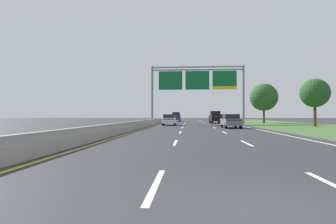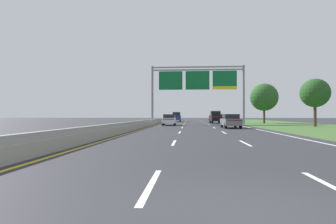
# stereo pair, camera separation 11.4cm
# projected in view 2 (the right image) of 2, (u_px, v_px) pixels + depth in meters

# --- Properties ---
(ground_plane) EXTENTS (220.00, 220.00, 0.00)m
(ground_plane) POSITION_uv_depth(u_px,v_px,m) (197.00, 126.00, 39.17)
(ground_plane) COLOR #2B2B30
(lane_striping) EXTENTS (11.96, 106.00, 0.01)m
(lane_striping) POSITION_uv_depth(u_px,v_px,m) (197.00, 126.00, 38.71)
(lane_striping) COLOR white
(lane_striping) RESTS_ON ground
(grass_verge_right) EXTENTS (14.00, 110.00, 0.02)m
(grass_verge_right) POSITION_uv_depth(u_px,v_px,m) (300.00, 126.00, 38.13)
(grass_verge_right) COLOR #3D602D
(grass_verge_right) RESTS_ON ground
(median_barrier_concrete) EXTENTS (0.60, 110.00, 0.85)m
(median_barrier_concrete) POSITION_uv_depth(u_px,v_px,m) (150.00, 123.00, 39.67)
(median_barrier_concrete) COLOR #99968E
(median_barrier_concrete) RESTS_ON ground
(overhead_sign_gantry) EXTENTS (15.06, 0.42, 9.48)m
(overhead_sign_gantry) POSITION_uv_depth(u_px,v_px,m) (197.00, 83.00, 45.45)
(overhead_sign_gantry) COLOR gray
(overhead_sign_gantry) RESTS_ON ground
(pickup_truck_black) EXTENTS (2.15, 5.45, 2.20)m
(pickup_truck_black) POSITION_uv_depth(u_px,v_px,m) (216.00, 117.00, 51.08)
(pickup_truck_black) COLOR black
(pickup_truck_black) RESTS_ON ground
(car_blue_left_lane_suv) EXTENTS (1.99, 4.74, 2.11)m
(car_blue_left_lane_suv) POSITION_uv_depth(u_px,v_px,m) (177.00, 117.00, 62.50)
(car_blue_left_lane_suv) COLOR navy
(car_blue_left_lane_suv) RESTS_ON ground
(car_white_left_lane_sedan) EXTENTS (1.91, 4.44, 1.57)m
(car_white_left_lane_sedan) POSITION_uv_depth(u_px,v_px,m) (169.00, 120.00, 40.36)
(car_white_left_lane_sedan) COLOR silver
(car_white_left_lane_sedan) RESTS_ON ground
(car_grey_right_lane_sedan) EXTENTS (1.93, 4.44, 1.57)m
(car_grey_right_lane_sedan) POSITION_uv_depth(u_px,v_px,m) (231.00, 121.00, 31.87)
(car_grey_right_lane_sedan) COLOR slate
(car_grey_right_lane_sedan) RESTS_ON ground
(roadside_tree_mid) EXTENTS (3.57, 3.57, 6.01)m
(roadside_tree_mid) POSITION_uv_depth(u_px,v_px,m) (315.00, 93.00, 35.05)
(roadside_tree_mid) COLOR #4C3823
(roadside_tree_mid) RESTS_ON ground
(roadside_tree_far) EXTENTS (4.83, 4.83, 7.04)m
(roadside_tree_far) POSITION_uv_depth(u_px,v_px,m) (264.00, 97.00, 49.53)
(roadside_tree_far) COLOR #4C3823
(roadside_tree_far) RESTS_ON ground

